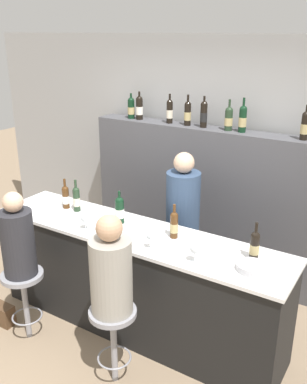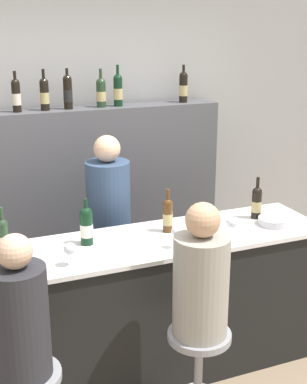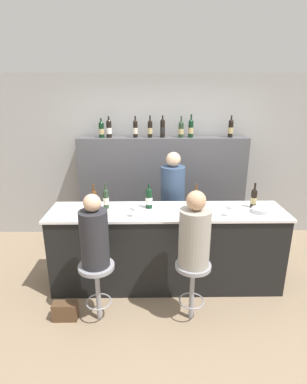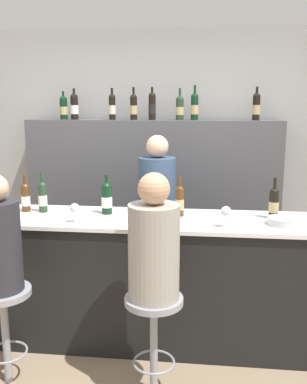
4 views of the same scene
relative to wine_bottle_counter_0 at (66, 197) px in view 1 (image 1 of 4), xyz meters
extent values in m
plane|color=#8C755B|center=(0.87, -0.38, -1.11)|extent=(16.00, 16.00, 0.00)
cube|color=#9E9E9E|center=(0.87, 1.45, 0.19)|extent=(6.40, 0.05, 2.60)
cube|color=black|center=(0.87, -0.09, -0.63)|extent=(2.75, 0.59, 0.96)
cube|color=white|center=(0.87, -0.09, -0.13)|extent=(2.79, 0.63, 0.03)
cube|color=#4C4C51|center=(0.87, 1.23, -0.28)|extent=(2.61, 0.28, 1.67)
cylinder|color=#4C2D14|center=(0.00, 0.00, -0.02)|extent=(0.07, 0.07, 0.19)
cylinder|color=white|center=(0.00, 0.00, -0.03)|extent=(0.07, 0.07, 0.08)
sphere|color=#4C2D14|center=(0.00, 0.00, 0.07)|extent=(0.07, 0.07, 0.07)
cylinder|color=#4C2D14|center=(0.00, 0.00, 0.13)|extent=(0.02, 0.02, 0.09)
cylinder|color=#233823|center=(0.14, 0.00, -0.01)|extent=(0.07, 0.07, 0.21)
cylinder|color=beige|center=(0.14, 0.00, -0.02)|extent=(0.07, 0.07, 0.08)
sphere|color=#233823|center=(0.14, 0.00, 0.09)|extent=(0.07, 0.07, 0.07)
cylinder|color=#233823|center=(0.14, 0.00, 0.15)|extent=(0.02, 0.02, 0.09)
cylinder|color=black|center=(0.65, 0.00, -0.01)|extent=(0.08, 0.08, 0.21)
cylinder|color=white|center=(0.65, 0.00, -0.02)|extent=(0.08, 0.08, 0.08)
sphere|color=black|center=(0.65, 0.00, 0.09)|extent=(0.08, 0.08, 0.08)
cylinder|color=black|center=(0.65, 0.00, 0.15)|extent=(0.02, 0.02, 0.08)
cylinder|color=#4C2D14|center=(1.21, 0.00, -0.02)|extent=(0.07, 0.07, 0.20)
cylinder|color=tan|center=(1.21, 0.00, -0.03)|extent=(0.07, 0.07, 0.08)
sphere|color=#4C2D14|center=(1.21, 0.00, 0.08)|extent=(0.07, 0.07, 0.07)
cylinder|color=#4C2D14|center=(1.21, 0.00, 0.14)|extent=(0.02, 0.02, 0.09)
cylinder|color=black|center=(1.91, 0.00, -0.02)|extent=(0.07, 0.07, 0.20)
cylinder|color=tan|center=(1.91, 0.00, -0.03)|extent=(0.07, 0.07, 0.08)
sphere|color=black|center=(1.91, 0.00, 0.08)|extent=(0.07, 0.07, 0.07)
cylinder|color=black|center=(1.91, 0.00, 0.14)|extent=(0.02, 0.02, 0.10)
cylinder|color=black|center=(-0.06, 1.23, 0.66)|extent=(0.08, 0.08, 0.20)
cylinder|color=tan|center=(-0.06, 1.23, 0.65)|extent=(0.08, 0.08, 0.08)
sphere|color=black|center=(-0.06, 1.23, 0.76)|extent=(0.08, 0.08, 0.08)
cylinder|color=black|center=(-0.06, 1.23, 0.81)|extent=(0.02, 0.02, 0.07)
cylinder|color=black|center=(0.05, 1.23, 0.67)|extent=(0.08, 0.08, 0.23)
cylinder|color=white|center=(0.05, 1.23, 0.66)|extent=(0.08, 0.08, 0.09)
sphere|color=black|center=(0.05, 1.23, 0.78)|extent=(0.08, 0.08, 0.08)
cylinder|color=black|center=(0.05, 1.23, 0.84)|extent=(0.02, 0.02, 0.07)
cylinder|color=black|center=(0.45, 1.23, 0.67)|extent=(0.07, 0.07, 0.22)
cylinder|color=beige|center=(0.45, 1.23, 0.66)|extent=(0.07, 0.07, 0.09)
sphere|color=black|center=(0.45, 1.23, 0.78)|extent=(0.07, 0.07, 0.07)
cylinder|color=black|center=(0.45, 1.23, 0.84)|extent=(0.02, 0.02, 0.08)
cylinder|color=black|center=(0.67, 1.23, 0.67)|extent=(0.07, 0.07, 0.22)
cylinder|color=tan|center=(0.67, 1.23, 0.66)|extent=(0.07, 0.07, 0.09)
sphere|color=black|center=(0.67, 1.23, 0.78)|extent=(0.07, 0.07, 0.07)
cylinder|color=black|center=(0.67, 1.23, 0.84)|extent=(0.02, 0.02, 0.09)
cylinder|color=black|center=(0.86, 1.23, 0.68)|extent=(0.07, 0.07, 0.24)
cylinder|color=black|center=(0.86, 1.23, 0.66)|extent=(0.07, 0.07, 0.10)
sphere|color=black|center=(0.86, 1.23, 0.80)|extent=(0.07, 0.07, 0.07)
cylinder|color=black|center=(0.86, 1.23, 0.85)|extent=(0.02, 0.02, 0.07)
cylinder|color=#233823|center=(1.14, 1.23, 0.66)|extent=(0.08, 0.08, 0.20)
cylinder|color=tan|center=(1.14, 1.23, 0.65)|extent=(0.08, 0.08, 0.08)
sphere|color=#233823|center=(1.14, 1.23, 0.76)|extent=(0.08, 0.08, 0.08)
cylinder|color=#233823|center=(1.14, 1.23, 0.82)|extent=(0.02, 0.02, 0.10)
cylinder|color=black|center=(1.29, 1.23, 0.67)|extent=(0.08, 0.08, 0.23)
cylinder|color=tan|center=(1.29, 1.23, 0.66)|extent=(0.08, 0.08, 0.09)
sphere|color=black|center=(1.29, 1.23, 0.78)|extent=(0.08, 0.08, 0.08)
cylinder|color=black|center=(1.29, 1.23, 0.85)|extent=(0.02, 0.02, 0.10)
cylinder|color=black|center=(1.90, 1.23, 0.67)|extent=(0.07, 0.07, 0.23)
cylinder|color=tan|center=(1.90, 1.23, 0.66)|extent=(0.08, 0.08, 0.09)
sphere|color=black|center=(1.90, 1.23, 0.79)|extent=(0.07, 0.07, 0.07)
cylinder|color=black|center=(1.90, 1.23, 0.84)|extent=(0.02, 0.02, 0.08)
cylinder|color=silver|center=(0.48, -0.27, -0.12)|extent=(0.06, 0.06, 0.00)
cylinder|color=silver|center=(0.48, -0.27, -0.08)|extent=(0.01, 0.01, 0.07)
sphere|color=silver|center=(0.48, -0.27, -0.01)|extent=(0.07, 0.07, 0.07)
cylinder|color=silver|center=(1.15, -0.27, -0.12)|extent=(0.06, 0.06, 0.00)
cylinder|color=silver|center=(1.15, -0.27, -0.07)|extent=(0.01, 0.01, 0.08)
sphere|color=silver|center=(1.15, -0.27, 0.00)|extent=(0.06, 0.06, 0.06)
cylinder|color=silver|center=(1.54, -0.27, -0.12)|extent=(0.07, 0.07, 0.00)
cylinder|color=silver|center=(1.54, -0.27, -0.08)|extent=(0.01, 0.01, 0.07)
sphere|color=silver|center=(1.54, -0.27, -0.01)|extent=(0.08, 0.08, 0.08)
cylinder|color=#B7B7BC|center=(1.95, -0.16, -0.09)|extent=(0.22, 0.22, 0.05)
cube|color=white|center=(0.91, -0.26, -0.12)|extent=(0.21, 0.30, 0.00)
cylinder|color=gray|center=(0.12, -0.72, -0.80)|extent=(0.05, 0.05, 0.62)
torus|color=gray|center=(0.12, -0.72, -0.89)|extent=(0.27, 0.27, 0.02)
cylinder|color=gray|center=(0.12, -0.72, -0.47)|extent=(0.37, 0.37, 0.04)
cylinder|color=#28282D|center=(0.12, -0.72, -0.16)|extent=(0.28, 0.28, 0.58)
sphere|color=#D8AD8C|center=(0.12, -0.72, 0.22)|extent=(0.17, 0.17, 0.17)
cylinder|color=gray|center=(1.10, -0.72, -0.80)|extent=(0.05, 0.05, 0.62)
torus|color=gray|center=(1.10, -0.72, -0.89)|extent=(0.27, 0.27, 0.02)
cylinder|color=gray|center=(1.10, -0.72, -0.47)|extent=(0.37, 0.37, 0.04)
cylinder|color=gray|center=(1.10, -0.72, -0.16)|extent=(0.31, 0.31, 0.59)
sphere|color=tan|center=(1.10, -0.72, 0.23)|extent=(0.19, 0.19, 0.19)
cylinder|color=#334766|center=(0.98, 0.59, -0.43)|extent=(0.33, 0.33, 1.36)
sphere|color=#D8AD8C|center=(0.98, 0.59, 0.35)|extent=(0.20, 0.20, 0.20)
cube|color=#513823|center=(-0.25, -0.72, -1.01)|extent=(0.26, 0.12, 0.20)
camera|label=1|loc=(2.78, -2.83, 1.52)|focal=40.00mm
camera|label=2|loc=(-0.15, -3.07, 1.23)|focal=50.00mm
camera|label=3|loc=(0.66, -3.36, 1.19)|focal=28.00mm
camera|label=4|loc=(1.37, -3.15, 0.72)|focal=40.00mm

